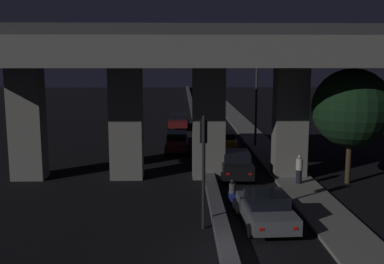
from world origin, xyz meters
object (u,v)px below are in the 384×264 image
car_dark_red_second_oncoming (179,121)px  motorcycle_white_filtering_mid (221,161)px  car_black_second (236,163)px  street_lamp (252,90)px  car_taxi_yellow_third (224,141)px  motorcycle_blue_filtering_near (232,195)px  car_grey_lead (266,209)px  traffic_light_left_of_median (204,152)px  pedestrian_on_sidewalk (299,169)px  car_dark_red_lead_oncoming (177,141)px

car_dark_red_second_oncoming → motorcycle_white_filtering_mid: 18.20m
car_black_second → street_lamp: bearing=-12.2°
car_taxi_yellow_third → car_dark_red_second_oncoming: car_taxi_yellow_third is taller
car_taxi_yellow_third → motorcycle_blue_filtering_near: car_taxi_yellow_third is taller
car_grey_lead → car_taxi_yellow_third: size_ratio=1.02×
car_grey_lead → car_taxi_yellow_third: bearing=-1.6°
car_grey_lead → car_dark_red_second_oncoming: 27.96m
street_lamp → car_grey_lead: (-2.09, -17.30, -3.89)m
traffic_light_left_of_median → pedestrian_on_sidewalk: (5.69, 6.22, -2.32)m
pedestrian_on_sidewalk → car_black_second: bearing=146.6°
motorcycle_white_filtering_mid → car_taxi_yellow_third: bearing=-5.4°
street_lamp → car_dark_red_lead_oncoming: 7.26m
motorcycle_blue_filtering_near → car_dark_red_second_oncoming: bearing=2.6°
car_dark_red_second_oncoming → car_taxi_yellow_third: bearing=18.4°
traffic_light_left_of_median → motorcycle_blue_filtering_near: (1.54, 2.65, -2.68)m
street_lamp → motorcycle_white_filtering_mid: bearing=-112.6°
car_dark_red_lead_oncoming → motorcycle_white_filtering_mid: 7.08m
car_dark_red_lead_oncoming → car_grey_lead: bearing=13.6°
car_black_second → motorcycle_white_filtering_mid: car_black_second is taller
traffic_light_left_of_median → car_grey_lead: bearing=4.6°
car_grey_lead → car_dark_red_second_oncoming: size_ratio=0.88×
car_grey_lead → pedestrian_on_sidewalk: size_ratio=2.62×
motorcycle_blue_filtering_near → car_taxi_yellow_third: bearing=-7.1°
car_dark_red_lead_oncoming → pedestrian_on_sidewalk: bearing=34.2°
car_black_second → car_taxi_yellow_third: size_ratio=1.14×
car_black_second → motorcycle_white_filtering_mid: 1.72m
traffic_light_left_of_median → motorcycle_white_filtering_mid: bearing=80.7°
car_taxi_yellow_third → car_dark_red_lead_oncoming: size_ratio=0.87×
car_taxi_yellow_third → motorcycle_blue_filtering_near: (-0.84, -13.39, -0.20)m
car_taxi_yellow_third → traffic_light_left_of_median: bearing=173.0°
car_taxi_yellow_third → car_dark_red_lead_oncoming: (-3.63, 0.36, -0.07)m
car_dark_red_lead_oncoming → motorcycle_blue_filtering_near: size_ratio=2.69×
pedestrian_on_sidewalk → car_grey_lead: bearing=-116.6°
car_taxi_yellow_third → pedestrian_on_sidewalk: bearing=-159.9°
street_lamp → car_dark_red_second_oncoming: (-5.94, 10.39, -3.86)m
car_black_second → motorcycle_white_filtering_mid: size_ratio=2.47×
car_black_second → car_dark_red_lead_oncoming: 8.79m
car_dark_red_second_oncoming → motorcycle_blue_filtering_near: (2.70, -25.26, -0.16)m
motorcycle_blue_filtering_near → pedestrian_on_sidewalk: (4.16, 3.57, 0.36)m
car_black_second → motorcycle_white_filtering_mid: bearing=29.2°
car_dark_red_lead_oncoming → street_lamp: bearing=100.4°
motorcycle_blue_filtering_near → traffic_light_left_of_median: bearing=146.3°
traffic_light_left_of_median → car_dark_red_lead_oncoming: traffic_light_left_of_median is taller
motorcycle_blue_filtering_near → car_black_second: bearing=-12.0°
motorcycle_blue_filtering_near → car_dark_red_lead_oncoming: bearing=7.9°
car_grey_lead → car_black_second: size_ratio=0.89×
street_lamp → car_dark_red_second_oncoming: street_lamp is taller
car_grey_lead → motorcycle_white_filtering_mid: size_ratio=2.21×
car_dark_red_second_oncoming → pedestrian_on_sidewalk: (6.86, -21.69, 0.20)m
car_black_second → car_dark_red_lead_oncoming: car_black_second is taller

